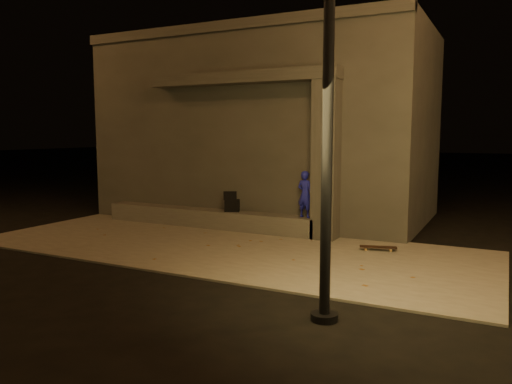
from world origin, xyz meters
The scene contains 10 objects.
ground centered at (0.00, 0.00, 0.00)m, with size 120.00×120.00×0.00m, color black.
sidewalk centered at (0.00, 2.00, 0.02)m, with size 11.00×4.40×0.04m, color #6A655D.
building centered at (-1.00, 6.49, 2.61)m, with size 9.00×5.10×5.22m.
ledge centered at (-1.50, 3.75, 0.27)m, with size 6.00×0.55×0.45m, color #54504C.
column centered at (1.70, 3.75, 1.84)m, with size 0.55×0.55×3.60m, color #393734.
canopy centered at (-0.50, 3.80, 3.78)m, with size 5.00×0.70×0.28m, color #393734.
skateboarder centered at (1.20, 3.75, 1.04)m, with size 0.40×0.26×1.10m, color #1C1FB9.
backpack centered at (-0.76, 3.75, 0.67)m, with size 0.43×0.37×0.52m.
skateboard centered at (3.08, 3.10, 0.11)m, with size 0.78×0.39×0.08m.
street_lamp_0 centered at (3.33, -1.00, 3.93)m, with size 0.36×0.36×6.91m.
Camera 1 is at (5.39, -7.05, 2.45)m, focal length 35.00 mm.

